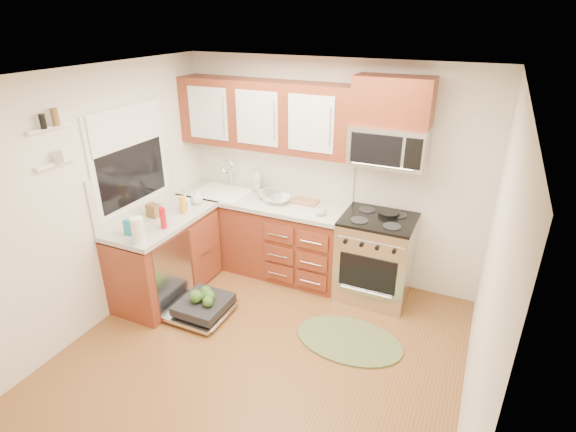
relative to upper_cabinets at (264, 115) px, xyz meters
The scene contains 38 objects.
floor 2.55m from the upper_cabinets, 65.28° to the right, with size 3.50×3.50×0.00m, color brown.
ceiling 1.84m from the upper_cabinets, 65.28° to the right, with size 3.50×3.50×0.00m, color white.
wall_back 0.97m from the upper_cabinets, 13.57° to the left, with size 3.50×0.04×2.50m, color silver.
wall_front 3.46m from the upper_cabinets, 77.70° to the right, with size 3.50×0.04×2.50m, color silver.
wall_left 1.98m from the upper_cabinets, 123.06° to the right, with size 0.04×3.50×2.50m, color silver.
wall_right 3.00m from the upper_cabinets, 32.47° to the right, with size 0.04×3.50×2.50m, color silver.
base_cabinet_back 1.46m from the upper_cabinets, 90.00° to the right, with size 2.05×0.60×0.85m, color maroon.
base_cabinet_left 1.93m from the upper_cabinets, 124.62° to the right, with size 0.60×1.25×0.85m, color maroon.
countertop_back 0.98m from the upper_cabinets, 90.00° to the right, with size 2.07×0.64×0.05m, color beige.
countertop_left 1.60m from the upper_cabinets, 124.25° to the right, with size 0.64×1.27×0.05m, color beige.
backsplash_back 0.68m from the upper_cabinets, 90.00° to the left, with size 2.05×0.02×0.57m, color beige.
backsplash_left 1.60m from the upper_cabinets, 133.89° to the right, with size 0.02×1.25×0.57m, color beige.
upper_cabinets is the anchor object (origin of this frame).
cabinet_over_mw 1.43m from the upper_cabinets, ahead, with size 0.76×0.35×0.47m, color maroon.
range 1.99m from the upper_cabinets, ahead, with size 0.76×0.64×0.95m, color silver, non-canonical shape.
microwave 1.42m from the upper_cabinets, ahead, with size 0.76×0.38×0.40m, color silver, non-canonical shape.
sink 1.21m from the upper_cabinets, 163.55° to the right, with size 0.62×0.50×0.26m, color white, non-canonical shape.
dishwasher 2.19m from the upper_cabinets, 96.04° to the right, with size 0.70×0.60×0.20m, color silver, non-canonical shape.
window 1.51m from the upper_cabinets, 133.21° to the right, with size 0.03×1.05×1.05m, color white, non-canonical shape.
window_blind 1.46m from the upper_cabinets, 132.50° to the right, with size 0.02×0.96×0.40m, color white.
shelf_upper 2.17m from the upper_cabinets, 117.33° to the right, with size 0.04×0.40×0.03m, color white.
shelf_lower 2.17m from the upper_cabinets, 117.33° to the right, with size 0.04×0.40×0.03m, color white.
rug 2.55m from the upper_cabinets, 36.10° to the right, with size 1.05×0.68×0.02m, color olive, non-canonical shape.
skillet 1.74m from the upper_cabinets, ahead, with size 0.22×0.22×0.04m, color black.
stock_pot 0.91m from the upper_cabinets, 47.26° to the right, with size 0.20×0.20×0.12m, color silver.
cutting_board 1.07m from the upper_cabinets, ahead, with size 0.31×0.20×0.02m, color #9D6A48.
canister 0.88m from the upper_cabinets, 168.89° to the left, with size 0.10×0.10×0.16m, color silver.
paper_towel_roll 1.87m from the upper_cabinets, 108.22° to the right, with size 0.12×0.12×0.26m, color white.
mustard_bottle 1.33m from the upper_cabinets, 123.60° to the right, with size 0.06×0.06×0.20m, color gold.
red_bottle 1.58m from the upper_cabinets, 112.99° to the right, with size 0.06×0.06×0.22m, color red.
wooden_box 1.59m from the upper_cabinets, 127.52° to the right, with size 0.14×0.10×0.14m, color brown.
blue_carton 1.88m from the upper_cabinets, 116.19° to the right, with size 0.10×0.06×0.15m, color teal.
bowl_a 0.96m from the upper_cabinets, 33.07° to the right, with size 0.28×0.28×0.07m, color #999999.
bowl_b 0.92m from the upper_cabinets, 43.18° to the right, with size 0.27×0.27×0.09m, color #999999.
cup 1.24m from the upper_cabinets, 19.30° to the right, with size 0.12×0.12×0.09m, color #999999.
soap_bottle_a 0.82m from the upper_cabinets, 147.96° to the left, with size 0.12×0.12×0.31m, color #999999.
soap_bottle_b 1.30m from the upper_cabinets, 129.08° to the right, with size 0.08×0.08×0.17m, color #999999.
soap_bottle_c 1.19m from the upper_cabinets, 135.81° to the right, with size 0.13×0.13×0.17m, color #999999.
Camera 1 is at (1.59, -2.85, 2.92)m, focal length 28.00 mm.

